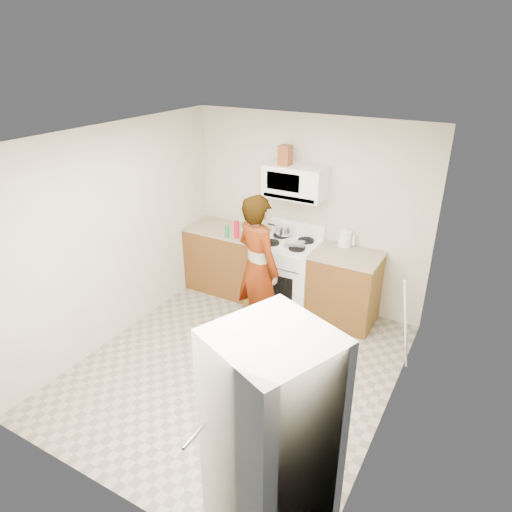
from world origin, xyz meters
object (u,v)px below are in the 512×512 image
Objects in this scene: person at (258,267)px; saucepan at (284,230)px; gas_range at (288,273)px; microwave at (295,182)px; fridge at (271,442)px; kettle at (345,238)px.

saucepan is (-0.11, 0.91, 0.13)m from person.
microwave is (0.00, 0.13, 1.21)m from gas_range.
microwave is at bearing -70.66° from person.
fridge is at bearing -66.50° from gas_range.
gas_range is 1.49× the size of microwave.
kettle is at bearing 123.83° from fridge.
fridge reaches higher than kettle.
microwave is 3.84× the size of kettle.
person reaches higher than kettle.
gas_range is 1.22m from microwave.
fridge is 3.22m from kettle.
gas_range reaches higher than saucepan.
person is 8.92× the size of kettle.
fridge is at bearing -67.38° from microwave.
person reaches higher than saucepan.
microwave reaches higher than fridge.
fridge reaches higher than saucepan.
microwave is 0.71m from saucepan.
kettle is at bearing -103.62° from person.
fridge is 8.60× the size of kettle.
saucepan is at bearing 166.82° from microwave.
saucepan is at bearing -162.28° from kettle.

